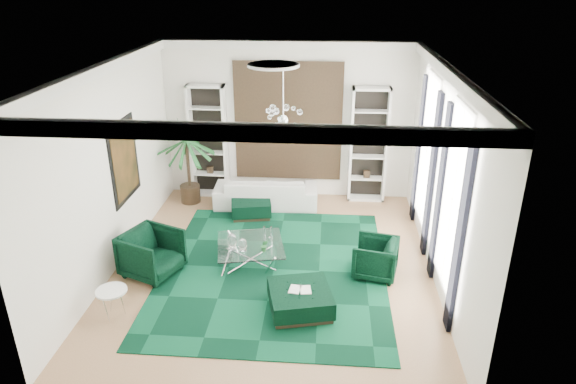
# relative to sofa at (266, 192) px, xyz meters

# --- Properties ---
(floor) EXTENTS (6.00, 7.00, 0.02)m
(floor) POSITION_rel_sofa_xyz_m (0.48, -2.73, -0.37)
(floor) COLOR #A97F59
(floor) RESTS_ON ground
(ceiling) EXTENTS (6.00, 7.00, 0.02)m
(ceiling) POSITION_rel_sofa_xyz_m (0.48, -2.73, 3.45)
(ceiling) COLOR white
(ceiling) RESTS_ON ground
(wall_back) EXTENTS (6.00, 0.02, 3.80)m
(wall_back) POSITION_rel_sofa_xyz_m (0.48, 0.78, 1.54)
(wall_back) COLOR white
(wall_back) RESTS_ON ground
(wall_front) EXTENTS (6.00, 0.02, 3.80)m
(wall_front) POSITION_rel_sofa_xyz_m (0.48, -6.24, 1.54)
(wall_front) COLOR white
(wall_front) RESTS_ON ground
(wall_left) EXTENTS (0.02, 7.00, 3.80)m
(wall_left) POSITION_rel_sofa_xyz_m (-2.53, -2.73, 1.54)
(wall_left) COLOR white
(wall_left) RESTS_ON ground
(wall_right) EXTENTS (0.02, 7.00, 3.80)m
(wall_right) POSITION_rel_sofa_xyz_m (3.49, -2.73, 1.54)
(wall_right) COLOR white
(wall_right) RESTS_ON ground
(crown_molding) EXTENTS (6.00, 7.00, 0.18)m
(crown_molding) POSITION_rel_sofa_xyz_m (0.48, -2.73, 3.34)
(crown_molding) COLOR white
(crown_molding) RESTS_ON ceiling
(ceiling_medallion) EXTENTS (0.90, 0.90, 0.05)m
(ceiling_medallion) POSITION_rel_sofa_xyz_m (0.48, -2.43, 3.41)
(ceiling_medallion) COLOR white
(ceiling_medallion) RESTS_ON ceiling
(tapestry) EXTENTS (2.50, 0.06, 2.80)m
(tapestry) POSITION_rel_sofa_xyz_m (0.48, 0.73, 1.54)
(tapestry) COLOR black
(tapestry) RESTS_ON wall_back
(shelving_left) EXTENTS (0.90, 0.38, 2.80)m
(shelving_left) POSITION_rel_sofa_xyz_m (-1.47, 0.58, 1.04)
(shelving_left) COLOR white
(shelving_left) RESTS_ON floor
(shelving_right) EXTENTS (0.90, 0.38, 2.80)m
(shelving_right) POSITION_rel_sofa_xyz_m (2.43, 0.58, 1.04)
(shelving_right) COLOR white
(shelving_right) RESTS_ON floor
(painting) EXTENTS (0.04, 1.30, 1.60)m
(painting) POSITION_rel_sofa_xyz_m (-2.49, -2.13, 1.49)
(painting) COLOR black
(painting) RESTS_ON wall_left
(window_near) EXTENTS (0.03, 1.10, 2.90)m
(window_near) POSITION_rel_sofa_xyz_m (3.47, -3.63, 1.54)
(window_near) COLOR white
(window_near) RESTS_ON wall_right
(curtain_near_a) EXTENTS (0.07, 0.30, 3.25)m
(curtain_near_a) POSITION_rel_sofa_xyz_m (3.43, -4.41, 1.29)
(curtain_near_a) COLOR black
(curtain_near_a) RESTS_ON floor
(curtain_near_b) EXTENTS (0.07, 0.30, 3.25)m
(curtain_near_b) POSITION_rel_sofa_xyz_m (3.43, -2.85, 1.29)
(curtain_near_b) COLOR black
(curtain_near_b) RESTS_ON floor
(window_far) EXTENTS (0.03, 1.10, 2.90)m
(window_far) POSITION_rel_sofa_xyz_m (3.47, -1.23, 1.54)
(window_far) COLOR white
(window_far) RESTS_ON wall_right
(curtain_far_a) EXTENTS (0.07, 0.30, 3.25)m
(curtain_far_a) POSITION_rel_sofa_xyz_m (3.43, -2.01, 1.29)
(curtain_far_a) COLOR black
(curtain_far_a) RESTS_ON floor
(curtain_far_b) EXTENTS (0.07, 0.30, 3.25)m
(curtain_far_b) POSITION_rel_sofa_xyz_m (3.43, -0.45, 1.29)
(curtain_far_b) COLOR black
(curtain_far_b) RESTS_ON floor
(rug) EXTENTS (4.20, 5.00, 0.02)m
(rug) POSITION_rel_sofa_xyz_m (0.49, -2.92, -0.35)
(rug) COLOR black
(rug) RESTS_ON floor
(sofa) EXTENTS (2.50, 1.07, 0.72)m
(sofa) POSITION_rel_sofa_xyz_m (0.00, 0.00, 0.00)
(sofa) COLOR silver
(sofa) RESTS_ON floor
(armchair_left) EXTENTS (1.24, 1.22, 0.87)m
(armchair_left) POSITION_rel_sofa_xyz_m (-1.75, -3.22, 0.08)
(armchair_left) COLOR black
(armchair_left) RESTS_ON floor
(armchair_right) EXTENTS (0.94, 0.92, 0.72)m
(armchair_right) POSITION_rel_sofa_xyz_m (2.39, -2.92, 0.00)
(armchair_right) COLOR black
(armchair_right) RESTS_ON floor
(coffee_table) EXTENTS (1.47, 1.47, 0.43)m
(coffee_table) POSITION_rel_sofa_xyz_m (0.02, -2.71, -0.15)
(coffee_table) COLOR white
(coffee_table) RESTS_ON floor
(ottoman_side) EXTENTS (1.04, 1.04, 0.40)m
(ottoman_side) POSITION_rel_sofa_xyz_m (-0.29, -0.55, -0.16)
(ottoman_side) COLOR black
(ottoman_side) RESTS_ON floor
(ottoman_front) EXTENTS (1.20, 1.20, 0.40)m
(ottoman_front) POSITION_rel_sofa_xyz_m (1.06, -4.14, -0.16)
(ottoman_front) COLOR black
(ottoman_front) RESTS_ON floor
(book) EXTENTS (0.37, 0.25, 0.03)m
(book) POSITION_rel_sofa_xyz_m (1.06, -4.14, 0.05)
(book) COLOR white
(book) RESTS_ON ottoman_front
(side_table) EXTENTS (0.51, 0.51, 0.49)m
(side_table) POSITION_rel_sofa_xyz_m (-1.98, -4.53, -0.12)
(side_table) COLOR white
(side_table) RESTS_ON floor
(palm) EXTENTS (2.04, 2.04, 2.61)m
(palm) POSITION_rel_sofa_xyz_m (-1.88, 0.07, 0.95)
(palm) COLOR #1F612B
(palm) RESTS_ON floor
(chandelier) EXTENTS (0.86, 0.86, 0.64)m
(chandelier) POSITION_rel_sofa_xyz_m (0.65, -2.57, 2.49)
(chandelier) COLOR white
(chandelier) RESTS_ON ceiling
(table_plant) EXTENTS (0.16, 0.13, 0.25)m
(table_plant) POSITION_rel_sofa_xyz_m (0.33, -2.97, 0.19)
(table_plant) COLOR #1F612B
(table_plant) RESTS_ON coffee_table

